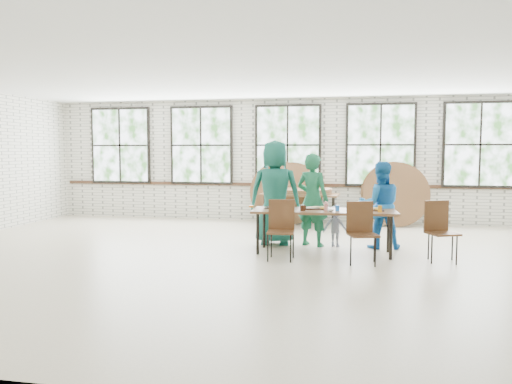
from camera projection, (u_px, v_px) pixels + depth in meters
room at (288, 147)px, 12.17m from camera, size 12.00×12.00×12.00m
dining_table at (324, 213)px, 8.40m from camera, size 2.44×0.91×0.74m
chair_near_left at (281, 224)px, 7.99m from camera, size 0.45×0.44×0.95m
chair_near_right at (361, 227)px, 7.70m from camera, size 0.52×0.51×0.95m
chair_spare at (439, 226)px, 7.83m from camera, size 0.55×0.54×0.95m
adult_teal at (275, 193)px, 9.19m from camera, size 0.98×0.68×1.93m
adult_green at (312, 200)px, 9.07m from camera, size 0.73×0.61×1.69m
toddler at (336, 226)px, 9.03m from camera, size 0.52×0.36×0.74m
adult_blue at (380, 205)px, 8.85m from camera, size 0.82×0.68×1.55m
storage_table at (300, 196)px, 11.60m from camera, size 1.85×0.88×0.74m
tabletop_clutter at (329, 209)px, 8.35m from camera, size 2.01×0.61×0.11m
round_tops_stacked at (300, 191)px, 11.59m from camera, size 1.50×1.50×0.13m
round_tops_leaning at (339, 193)px, 11.71m from camera, size 4.20×0.46×1.49m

